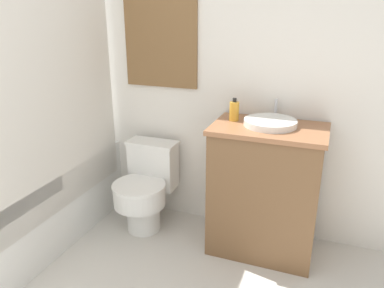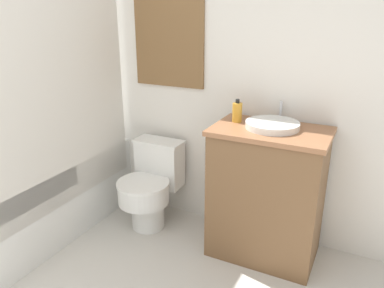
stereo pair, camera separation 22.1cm
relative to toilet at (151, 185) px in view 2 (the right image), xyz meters
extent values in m
cube|color=white|center=(0.11, 0.30, 0.93)|extent=(3.24, 0.05, 2.50)
cube|color=brown|center=(0.03, 0.26, 1.04)|extent=(0.55, 0.02, 0.67)
cube|color=silver|center=(0.03, 0.25, 1.04)|extent=(0.52, 0.01, 0.64)
cube|color=white|center=(-0.69, -0.42, -0.05)|extent=(0.63, 1.38, 0.55)
cube|color=silver|center=(-0.38, -0.42, 0.81)|extent=(0.01, 1.27, 1.63)
cylinder|color=white|center=(0.00, -0.05, -0.20)|extent=(0.25, 0.25, 0.23)
cylinder|color=white|center=(0.00, -0.10, -0.02)|extent=(0.37, 0.37, 0.14)
cylinder|color=white|center=(0.00, -0.10, 0.06)|extent=(0.38, 0.38, 0.02)
cube|color=white|center=(0.00, 0.13, 0.13)|extent=(0.35, 0.17, 0.34)
cube|color=white|center=(0.00, 0.13, 0.31)|extent=(0.37, 0.18, 0.02)
cube|color=brown|center=(0.87, 0.02, 0.11)|extent=(0.68, 0.43, 0.85)
cube|color=#9E6642|center=(0.87, 0.02, 0.55)|extent=(0.71, 0.46, 0.03)
cylinder|color=white|center=(0.87, 0.04, 0.58)|extent=(0.33, 0.33, 0.04)
cylinder|color=silver|center=(0.87, 0.23, 0.63)|extent=(0.02, 0.02, 0.13)
cylinder|color=gold|center=(0.63, 0.08, 0.62)|extent=(0.06, 0.06, 0.12)
cylinder|color=black|center=(0.63, 0.08, 0.70)|extent=(0.03, 0.03, 0.02)
camera|label=1|loc=(1.21, -2.22, 1.25)|focal=35.00mm
camera|label=2|loc=(1.41, -2.13, 1.25)|focal=35.00mm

